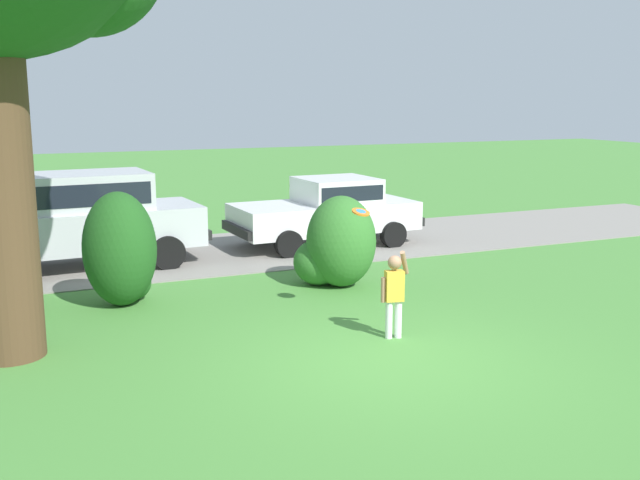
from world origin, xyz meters
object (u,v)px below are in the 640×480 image
parked_sedan (328,209)px  frisbee (361,212)px  child_thrower (394,289)px  parked_suv (86,215)px

parked_sedan → frisbee: 5.93m
frisbee → parked_sedan: bearing=70.8°
parked_sedan → child_thrower: bearing=-106.2°
parked_sedan → parked_suv: size_ratio=0.93×
parked_sedan → parked_suv: bearing=-178.1°
parked_sedan → child_thrower: 6.90m
parked_suv → parked_sedan: bearing=1.9°
parked_sedan → child_thrower: parked_sedan is taller
parked_sedan → frisbee: (-1.93, -5.55, 0.83)m
parked_sedan → child_thrower: (-1.92, -6.62, -0.13)m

